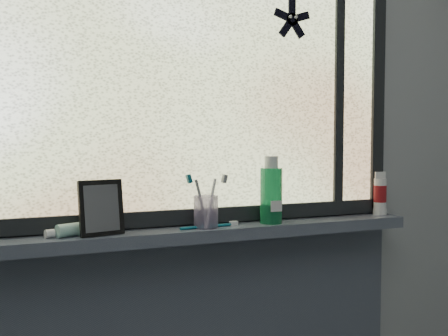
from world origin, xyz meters
TOP-DOWN VIEW (x-y plane):
  - wall_back at (0.00, 1.30)m, footprint 3.00×0.01m
  - windowsill at (0.00, 1.23)m, footprint 1.62×0.14m
  - window_pane at (0.00, 1.28)m, footprint 1.50×0.01m
  - frame_bottom at (0.00, 1.28)m, footprint 1.60×0.03m
  - frame_right at (0.78, 1.28)m, footprint 0.05×0.03m
  - frame_mullion at (0.60, 1.28)m, footprint 0.03×0.03m
  - starfish_sticker at (0.40, 1.27)m, footprint 0.15×0.02m
  - vanity_mirror at (-0.27, 1.21)m, footprint 0.14×0.09m
  - toothpaste_tube at (-0.34, 1.22)m, footprint 0.22×0.11m
  - toothbrush_cup at (0.06, 1.21)m, footprint 0.08×0.08m
  - toothbrush_lying at (0.06, 1.21)m, footprint 0.22×0.04m
  - mouthwash_bottle at (0.29, 1.22)m, footprint 0.09×0.09m
  - cream_tube at (0.77, 1.24)m, footprint 0.06×0.06m

SIDE VIEW (x-z plane):
  - windowsill at x=0.00m, z-range 0.98..1.02m
  - toothbrush_lying at x=0.06m, z-range 1.02..1.03m
  - toothpaste_tube at x=-0.34m, z-range 1.02..1.06m
  - frame_bottom at x=0.00m, z-range 1.02..1.07m
  - toothbrush_cup at x=0.06m, z-range 1.02..1.12m
  - vanity_mirror at x=-0.27m, z-range 1.02..1.18m
  - cream_tube at x=0.77m, z-range 1.05..1.16m
  - mouthwash_bottle at x=0.29m, z-range 1.04..1.23m
  - wall_back at x=0.00m, z-range 0.00..2.50m
  - frame_right at x=0.78m, z-range 0.98..2.08m
  - window_pane at x=0.00m, z-range 1.03..2.03m
  - frame_mullion at x=0.60m, z-range 1.03..2.03m
  - starfish_sticker at x=0.40m, z-range 1.65..1.79m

